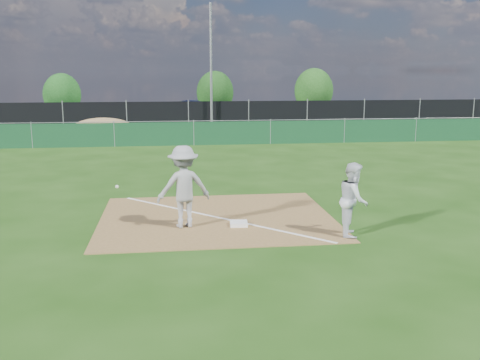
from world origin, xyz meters
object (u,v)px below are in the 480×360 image
object	(u,v)px
first_base	(239,224)
runner	(353,199)
tree_left	(62,95)
light_pole	(211,67)
tree_mid	(215,92)
tree_right	(314,90)
car_right	(271,112)
car_mid	(198,111)
car_left	(92,113)
play_at_first	(184,187)

from	to	relation	value
first_base	runner	xyz separation A→B (m)	(2.54, -1.05, 0.80)
tree_left	first_base	bearing A→B (deg)	-72.48
light_pole	tree_mid	world-z (taller)	light_pole
tree_left	tree_right	xyz separation A→B (m)	(21.34, 0.68, 0.22)
runner	tree_right	distance (m)	35.85
car_right	tree_mid	xyz separation A→B (m)	(-3.71, 6.56, 1.21)
light_pole	tree_mid	xyz separation A→B (m)	(1.16, 11.31, -2.06)
car_mid	car_right	xyz separation A→B (m)	(5.49, -0.27, -0.08)
light_pole	car_left	world-z (taller)	light_pole
play_at_first	runner	size ratio (longest dim) A/B	1.33
light_pole	car_right	distance (m)	7.56
car_right	light_pole	bearing A→B (deg)	151.17
first_base	tree_right	distance (m)	35.56
play_at_first	car_right	distance (m)	28.13
car_mid	tree_mid	world-z (taller)	tree_mid
play_at_first	car_mid	xyz separation A→B (m)	(1.75, 27.45, -0.21)
tree_left	tree_mid	size ratio (longest dim) A/B	0.95
light_pole	car_right	world-z (taller)	light_pole
car_right	tree_left	size ratio (longest dim) A/B	1.39
play_at_first	car_left	world-z (taller)	play_at_first
play_at_first	tree_right	xyz separation A→B (m)	(12.23, 33.72, 1.04)
tree_left	tree_right	world-z (taller)	tree_right
play_at_first	car_left	bearing A→B (deg)	102.53
car_mid	play_at_first	bearing A→B (deg)	167.73
tree_left	tree_mid	distance (m)	12.65
play_at_first	tree_mid	distance (m)	33.93
play_at_first	tree_right	world-z (taller)	tree_right
first_base	play_at_first	size ratio (longest dim) A/B	0.19
tree_right	first_base	bearing A→B (deg)	-107.87
first_base	tree_mid	world-z (taller)	tree_mid
runner	tree_left	xyz separation A→B (m)	(-12.99, 34.16, 0.98)
car_right	tree_right	world-z (taller)	tree_right
car_right	car_left	bearing A→B (deg)	111.01
light_pole	car_left	bearing A→B (deg)	155.03
light_pole	car_mid	bearing A→B (deg)	96.93
first_base	car_right	xyz separation A→B (m)	(5.90, 27.26, 0.67)
car_left	tree_left	bearing A→B (deg)	17.93
first_base	runner	distance (m)	2.86
car_left	tree_right	size ratio (longest dim) A/B	1.16
tree_mid	tree_left	bearing A→B (deg)	-176.82
first_base	play_at_first	world-z (taller)	play_at_first
car_right	tree_mid	world-z (taller)	tree_mid
first_base	runner	world-z (taller)	runner
tree_mid	car_left	bearing A→B (deg)	-141.27
light_pole	play_at_first	distance (m)	22.74
tree_mid	first_base	bearing A→B (deg)	-93.70
first_base	light_pole	bearing A→B (deg)	87.40
light_pole	tree_left	xyz separation A→B (m)	(-11.47, 10.61, -2.16)
car_mid	tree_right	world-z (taller)	tree_right
light_pole	first_base	world-z (taller)	light_pole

